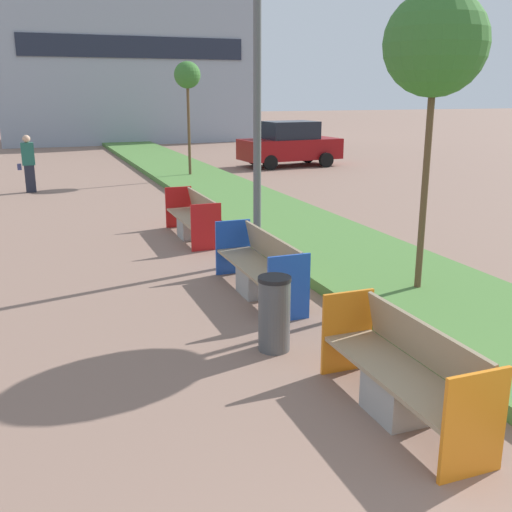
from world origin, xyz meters
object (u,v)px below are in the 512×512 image
litter_bin (274,314)px  pedestrian_walking (28,163)px  sapling_tree_far (187,77)px  bench_red_frame (193,220)px  bench_orange_frame (403,380)px  bench_blue_frame (260,271)px  parked_car_distant (290,144)px  sapling_tree_near (436,45)px

litter_bin → pedestrian_walking: (-2.64, 13.69, 0.44)m
sapling_tree_far → pedestrian_walking: size_ratio=2.30×
bench_red_frame → pedestrian_walking: 8.33m
litter_bin → pedestrian_walking: pedestrian_walking is taller
bench_orange_frame → litter_bin: size_ratio=2.28×
bench_blue_frame → sapling_tree_far: size_ratio=0.60×
pedestrian_walking → parked_car_distant: 10.91m
bench_blue_frame → sapling_tree_far: 13.28m
litter_bin → parked_car_distant: size_ratio=0.22×
pedestrian_walking → litter_bin: bearing=-79.1°
bench_orange_frame → parked_car_distant: 20.24m
bench_red_frame → litter_bin: (-0.59, -6.03, 0.09)m
bench_red_frame → bench_orange_frame: bearing=-90.0°
bench_red_frame → litter_bin: size_ratio=2.51×
bench_orange_frame → pedestrian_walking: bearing=101.7°
pedestrian_walking → parked_car_distant: parked_car_distant is taller
sapling_tree_near → sapling_tree_far: size_ratio=1.09×
bench_red_frame → sapling_tree_near: 6.41m
litter_bin → sapling_tree_far: bearing=79.3°
litter_bin → sapling_tree_near: bearing=19.6°
bench_blue_frame → pedestrian_walking: (-3.23, 11.68, 0.53)m
sapling_tree_near → parked_car_distant: size_ratio=1.02×
bench_red_frame → sapling_tree_near: (2.19, -5.04, 3.30)m
bench_orange_frame → bench_red_frame: 7.88m
bench_blue_frame → pedestrian_walking: pedestrian_walking is taller
bench_orange_frame → bench_blue_frame: (0.00, 3.87, 0.01)m
bench_blue_frame → litter_bin: bench_blue_frame is taller
sapling_tree_far → parked_car_distant: bearing=25.4°
sapling_tree_near → sapling_tree_far: sapling_tree_near is taller
bench_blue_frame → sapling_tree_near: (2.19, -1.02, 3.30)m
bench_red_frame → litter_bin: bearing=-95.6°
bench_blue_frame → litter_bin: size_ratio=2.61×
bench_blue_frame → parked_car_distant: (7.14, 15.06, 0.54)m
bench_red_frame → pedestrian_walking: (-3.23, 7.66, 0.53)m
sapling_tree_far → pedestrian_walking: (-5.42, -1.04, -2.63)m
bench_orange_frame → litter_bin: 1.95m
sapling_tree_far → parked_car_distant: sapling_tree_far is taller
sapling_tree_far → pedestrian_walking: 6.11m
litter_bin → parked_car_distant: bearing=65.7°
sapling_tree_far → pedestrian_walking: sapling_tree_far is taller
bench_orange_frame → sapling_tree_far: size_ratio=0.52×
bench_orange_frame → bench_red_frame: same height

